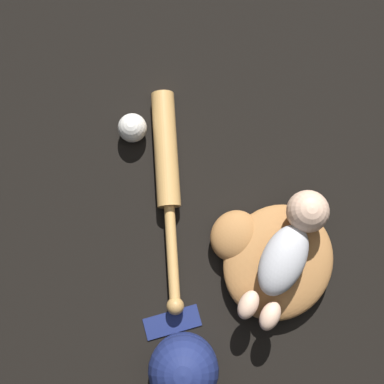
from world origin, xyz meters
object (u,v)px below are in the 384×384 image
Objects in this scene: baseball_glove at (271,258)px; baby_figure at (290,247)px; baseball at (132,128)px; baseball_cap at (183,370)px; baseball_bat at (167,172)px.

baseball_glove is 0.09m from baby_figure.
baseball is at bearing 107.00° from baby_figure.
baseball_glove is 0.34m from baseball_cap.
baby_figure is (0.04, -0.00, 0.08)m from baseball_glove.
baseball_bat is at bearing 106.07° from baseball_glove.
baseball_cap is at bearing -118.59° from baseball_bat.
baseball_bat is at bearing 61.41° from baseball_cap.
baseball is (-0.01, 0.15, 0.01)m from baseball_bat.
baseball_bat is 2.20× the size of baseball_cap.
baseball_bat is 0.15m from baseball.
baseball_glove is 0.34m from baseball_bat.
baseball is (-0.15, 0.48, -0.08)m from baby_figure.
baseball is at bearing 102.55° from baseball_glove.
baseball_glove is 1.63× the size of baseball_cap.
baseball reaches higher than baseball_bat.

